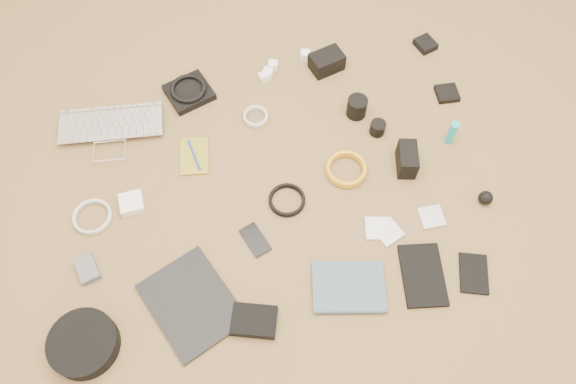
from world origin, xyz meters
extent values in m
cube|color=olive|center=(0.00, 0.00, -0.02)|extent=(4.00, 4.00, 0.04)
imported|color=silver|center=(-0.50, 0.31, 0.01)|extent=(0.37, 0.28, 0.03)
cube|color=black|center=(-0.22, 0.45, 0.01)|extent=(0.19, 0.18, 0.03)
torus|color=black|center=(-0.22, 0.45, 0.03)|extent=(0.15, 0.15, 0.02)
cube|color=white|center=(0.07, 0.47, 0.02)|extent=(0.04, 0.04, 0.03)
cube|color=white|center=(0.10, 0.51, 0.02)|extent=(0.04, 0.04, 0.03)
cube|color=white|center=(0.22, 0.53, 0.02)|extent=(0.04, 0.04, 0.03)
cube|color=white|center=(0.05, 0.46, 0.01)|extent=(0.04, 0.04, 0.03)
cube|color=black|center=(0.29, 0.47, 0.03)|extent=(0.13, 0.11, 0.07)
cube|color=black|center=(0.67, 0.49, 0.01)|extent=(0.08, 0.09, 0.03)
cube|color=olive|center=(-0.24, 0.18, 0.00)|extent=(0.11, 0.16, 0.01)
cylinder|color=#1537AE|center=(-0.24, 0.18, 0.01)|extent=(0.03, 0.12, 0.01)
torus|color=silver|center=(-0.01, 0.30, 0.01)|extent=(0.10, 0.10, 0.01)
cylinder|color=black|center=(0.34, 0.24, 0.04)|extent=(0.09, 0.09, 0.07)
cylinder|color=black|center=(0.39, 0.15, 0.02)|extent=(0.07, 0.07, 0.05)
cube|color=black|center=(0.67, 0.25, 0.01)|extent=(0.08, 0.08, 0.02)
cube|color=white|center=(-0.45, 0.04, 0.02)|extent=(0.08, 0.08, 0.03)
torus|color=silver|center=(-0.58, 0.02, 0.01)|extent=(0.13, 0.13, 0.01)
torus|color=black|center=(0.03, -0.05, 0.01)|extent=(0.14, 0.14, 0.01)
torus|color=gold|center=(0.24, 0.02, 0.01)|extent=(0.17, 0.17, 0.02)
cube|color=black|center=(0.44, 0.00, 0.04)|extent=(0.08, 0.12, 0.08)
cylinder|color=#1AA8AD|center=(0.61, 0.07, 0.05)|extent=(0.03, 0.03, 0.10)
cube|color=#545459|center=(-0.60, -0.15, 0.01)|extent=(0.08, 0.10, 0.02)
cube|color=black|center=(-0.31, -0.32, 0.01)|extent=(0.31, 0.35, 0.01)
cube|color=black|center=(-0.09, -0.16, 0.00)|extent=(0.09, 0.12, 0.01)
cube|color=silver|center=(0.28, -0.20, 0.01)|extent=(0.09, 0.09, 0.01)
cube|color=silver|center=(0.31, -0.22, 0.01)|extent=(0.10, 0.10, 0.01)
cube|color=silver|center=(0.46, -0.20, 0.01)|extent=(0.07, 0.07, 0.01)
sphere|color=black|center=(0.64, -0.18, 0.02)|extent=(0.06, 0.06, 0.05)
cylinder|color=black|center=(-0.61, -0.38, 0.03)|extent=(0.25, 0.25, 0.05)
cube|color=black|center=(-0.14, -0.41, 0.02)|extent=(0.15, 0.12, 0.03)
imported|color=#3D5568|center=(0.13, -0.44, 0.01)|extent=(0.24, 0.20, 0.02)
cube|color=black|center=(0.37, -0.38, 0.01)|extent=(0.15, 0.21, 0.01)
cube|color=black|center=(0.52, -0.40, 0.01)|extent=(0.12, 0.14, 0.01)
camera|label=1|loc=(-0.14, -0.87, 1.58)|focal=35.00mm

